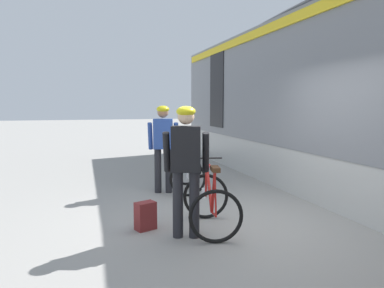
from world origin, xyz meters
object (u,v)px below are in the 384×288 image
at_px(cyclist_far_in_dark, 186,160).
at_px(backpack_on_platform, 145,216).
at_px(bicycle_far_red, 210,202).
at_px(cyclist_near_in_blue, 163,141).
at_px(water_bottle_near_the_bikes, 204,193).
at_px(bicycle_near_silver, 187,171).

bearing_deg(cyclist_far_in_dark, backpack_on_platform, 136.78).
bearing_deg(bicycle_far_red, cyclist_far_in_dark, -157.75).
bearing_deg(cyclist_near_in_blue, water_bottle_near_the_bikes, -46.17).
bearing_deg(water_bottle_near_the_bikes, bicycle_far_red, -105.45).
distance_m(cyclist_near_in_blue, cyclist_far_in_dark, 2.53).
xyz_separation_m(cyclist_far_in_dark, bicycle_far_red, (0.41, 0.17, -0.65)).
relative_size(cyclist_near_in_blue, backpack_on_platform, 4.40).
xyz_separation_m(cyclist_near_in_blue, backpack_on_platform, (-0.71, -2.07, -0.85)).
relative_size(cyclist_near_in_blue, bicycle_near_silver, 1.46).
height_order(cyclist_far_in_dark, backpack_on_platform, cyclist_far_in_dark).
relative_size(cyclist_near_in_blue, bicycle_far_red, 1.48).
bearing_deg(bicycle_far_red, water_bottle_near_the_bikes, 74.55).
bearing_deg(cyclist_far_in_dark, bicycle_far_red, 22.25).
distance_m(bicycle_far_red, backpack_on_platform, 0.95).
relative_size(bicycle_far_red, backpack_on_platform, 2.98).
relative_size(cyclist_far_in_dark, bicycle_near_silver, 1.46).
bearing_deg(cyclist_far_in_dark, water_bottle_near_the_bikes, 64.79).
bearing_deg(bicycle_near_silver, cyclist_near_in_blue, -175.77).
distance_m(bicycle_near_silver, water_bottle_near_the_bikes, 0.78).
distance_m(bicycle_far_red, water_bottle_near_the_bikes, 1.77).
bearing_deg(water_bottle_near_the_bikes, cyclist_far_in_dark, -115.21).
distance_m(backpack_on_platform, water_bottle_near_the_bikes, 1.95).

